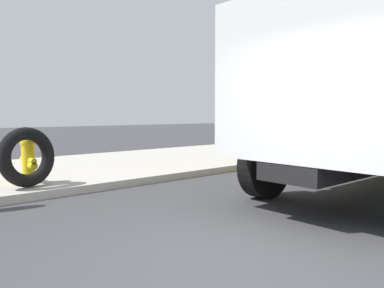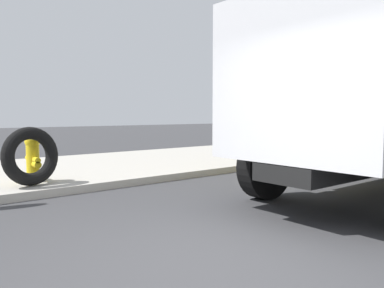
{
  "view_description": "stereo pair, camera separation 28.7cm",
  "coord_description": "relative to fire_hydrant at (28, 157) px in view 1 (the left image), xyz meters",
  "views": [
    {
      "loc": [
        -2.32,
        -2.32,
        1.43
      ],
      "look_at": [
        2.01,
        2.47,
        0.92
      ],
      "focal_mm": 35.85,
      "sensor_mm": 36.0,
      "label": 1
    },
    {
      "loc": [
        -2.1,
        -2.51,
        1.43
      ],
      "look_at": [
        2.01,
        2.47,
        0.92
      ],
      "focal_mm": 35.85,
      "sensor_mm": 36.0,
      "label": 2
    }
  ],
  "objects": [
    {
      "name": "ground_plane",
      "position": [
        -0.15,
        -4.93,
        -0.63
      ],
      "size": [
        80.0,
        80.0,
        0.0
      ],
      "primitive_type": "plane",
      "color": "#38383A"
    },
    {
      "name": "fire_hydrant",
      "position": [
        0.0,
        0.0,
        0.0
      ],
      "size": [
        0.27,
        0.61,
        0.89
      ],
      "color": "yellow",
      "rests_on": "sidewalk_curb"
    },
    {
      "name": "loose_tire",
      "position": [
        -0.16,
        -0.42,
        0.05
      ],
      "size": [
        1.09,
        0.5,
        1.06
      ],
      "primitive_type": "torus",
      "rotation": [
        1.51,
        0.0,
        0.21
      ],
      "color": "black",
      "rests_on": "sidewalk_curb"
    }
  ]
}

